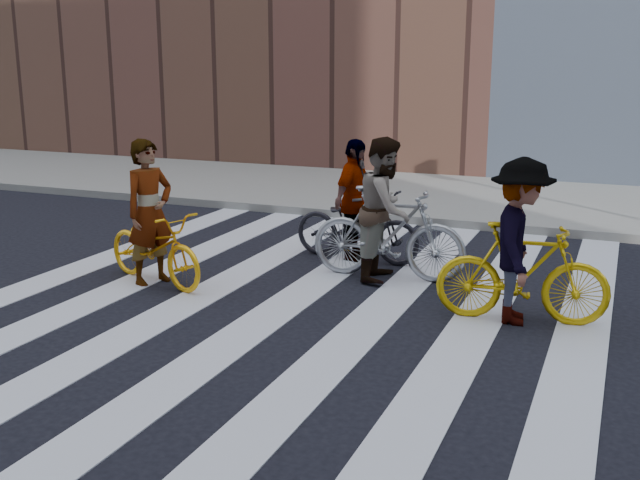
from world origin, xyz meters
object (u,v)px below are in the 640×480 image
Objects in this scene: bike_dark_rear at (357,225)px; rider_rear at (354,200)px; rider_right at (520,241)px; rider_left at (150,212)px; bike_yellow_left at (155,247)px; rider_mid at (385,209)px; bike_silver_mid at (388,233)px; bike_yellow_right at (522,273)px.

rider_rear is at bearing 95.98° from bike_dark_rear.
rider_right reaches higher than rider_rear.
rider_left is at bearing 142.03° from rider_rear.
bike_yellow_left is at bearing 142.75° from rider_rear.
rider_rear is (-0.70, 0.74, -0.06)m from rider_mid.
bike_yellow_left is at bearing 85.84° from rider_right.
bike_silver_mid is (2.71, 1.34, 0.14)m from bike_yellow_left.
bike_yellow_left is at bearing -70.59° from rider_left.
rider_left is (-2.76, -1.34, 0.32)m from bike_silver_mid.
bike_yellow_right is at bearing -122.13° from rider_mid.
rider_left is 4.57m from rider_right.
rider_right is (-0.05, 0.00, 0.35)m from bike_yellow_right.
bike_dark_rear is at bearing -25.24° from rider_left.
bike_yellow_right is 2.20m from rider_mid.
bike_silver_mid is 1.10× the size of bike_yellow_right.
rider_left is 1.00× the size of rider_mid.
bike_dark_rear is at bearing 47.13° from bike_yellow_right.
rider_right reaches higher than bike_yellow_right.
rider_rear is at bearing -23.81° from bike_yellow_left.
rider_mid is at bearing 53.35° from bike_yellow_right.
bike_silver_mid reaches higher than bike_dark_rear.
bike_silver_mid is at bearing 52.70° from bike_yellow_right.
bike_yellow_right is at bearing -118.42° from rider_rear.
bike_dark_rear is (-2.55, 1.78, -0.05)m from bike_yellow_right.
bike_yellow_right is 0.99× the size of rider_mid.
bike_dark_rear is 0.37m from rider_rear.
bike_silver_mid is 1.03m from bike_dark_rear.
bike_dark_rear is 1.06× the size of rider_right.
bike_silver_mid is 1.09m from rider_rear.
rider_right is at bearing -122.78° from rider_mid.
rider_rear reaches higher than bike_yellow_right.
rider_left reaches higher than rider_rear.
rider_right is 1.04× the size of rider_rear.
rider_left is at bearing 141.32° from bike_dark_rear.
bike_dark_rear is at bearing 46.60° from rider_right.
bike_silver_mid is at bearing 52.03° from rider_right.
rider_mid reaches higher than rider_right.
bike_dark_rear is 2.96m from rider_left.
bike_yellow_left is 1.04× the size of rider_rear.
rider_mid is 2.13m from rider_right.
rider_left reaches higher than bike_yellow_left.
rider_right is (1.80, -1.04, 0.29)m from bike_silver_mid.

